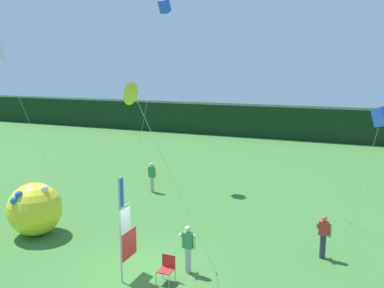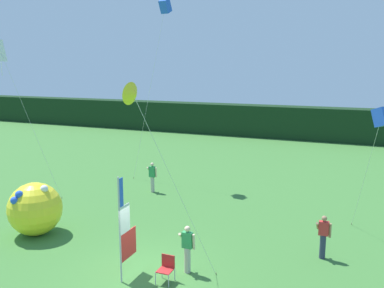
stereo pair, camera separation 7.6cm
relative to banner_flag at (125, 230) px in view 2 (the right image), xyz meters
The scene contains 12 objects.
ground_plane 1.85m from the banner_flag, 52.13° to the left, with size 120.00×120.00×0.00m, color #3D7533.
distant_treeline 30.35m from the banner_flag, 89.29° to the left, with size 80.00×2.40×3.18m, color black.
banner_flag is the anchor object (origin of this frame).
person_near_banner 2.28m from the banner_flag, 33.28° to the left, with size 0.55×0.48×1.71m.
person_mid_field 9.84m from the banner_flag, 112.58° to the left, with size 0.55×0.48×1.73m.
person_far_left 7.35m from the banner_flag, 34.17° to the left, with size 0.55×0.48×1.68m.
inflatable_balloon 5.83m from the banner_flag, 162.36° to the left, with size 2.27×2.27×2.27m.
folding_chair 1.87m from the banner_flag, 13.75° to the left, with size 0.51×0.51×0.89m.
kite_yellow_delta_0 5.03m from the banner_flag, 47.79° to the right, with size 1.61×3.26×6.70m.
kite_blue_box_2 15.36m from the banner_flag, 109.53° to the left, with size 2.37×1.14×11.06m.
kite_white_diamond_3 12.25m from the banner_flag, 154.44° to the left, with size 2.23×1.88×8.43m.
kite_blue_box_4 9.91m from the banner_flag, 33.56° to the left, with size 1.15×3.35×5.70m.
Camera 2 is at (6.68, -11.65, 7.12)m, focal length 38.69 mm.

